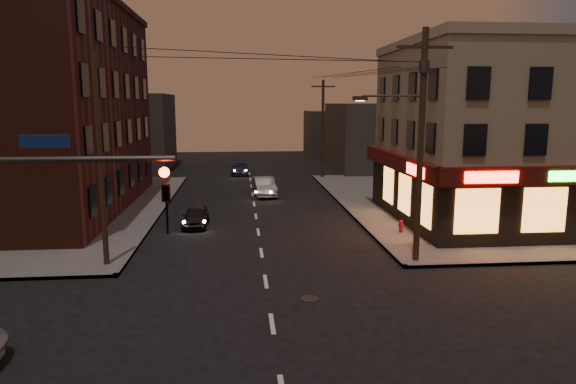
{
  "coord_description": "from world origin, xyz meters",
  "views": [
    {
      "loc": [
        -0.96,
        -15.61,
        7.06
      ],
      "look_at": [
        1.13,
        6.46,
        3.2
      ],
      "focal_mm": 32.0,
      "sensor_mm": 36.0,
      "label": 1
    }
  ],
  "objects": [
    {
      "name": "ground",
      "position": [
        0.0,
        0.0,
        0.0
      ],
      "size": [
        120.0,
        120.0,
        0.0
      ],
      "primitive_type": "plane",
      "color": "black",
      "rests_on": "ground"
    },
    {
      "name": "sidewalk_ne",
      "position": [
        18.0,
        19.0,
        0.07
      ],
      "size": [
        24.0,
        28.0,
        0.15
      ],
      "primitive_type": "cube",
      "color": "#514F4C",
      "rests_on": "ground"
    },
    {
      "name": "pizza_building",
      "position": [
        15.93,
        13.43,
        5.35
      ],
      "size": [
        15.85,
        12.85,
        10.5
      ],
      "color": "gray",
      "rests_on": "sidewalk_ne"
    },
    {
      "name": "brick_apartment",
      "position": [
        -14.5,
        19.0,
        6.65
      ],
      "size": [
        12.0,
        20.0,
        13.0
      ],
      "primitive_type": "cube",
      "color": "#4B1F18",
      "rests_on": "sidewalk_nw"
    },
    {
      "name": "bg_building_ne_a",
      "position": [
        14.0,
        38.0,
        3.5
      ],
      "size": [
        10.0,
        12.0,
        7.0
      ],
      "primitive_type": "cube",
      "color": "#3F3D3A",
      "rests_on": "ground"
    },
    {
      "name": "bg_building_nw",
      "position": [
        -13.0,
        42.0,
        4.0
      ],
      "size": [
        9.0,
        10.0,
        8.0
      ],
      "primitive_type": "cube",
      "color": "#3F3D3A",
      "rests_on": "ground"
    },
    {
      "name": "bg_building_ne_b",
      "position": [
        12.0,
        52.0,
        3.0
      ],
      "size": [
        8.0,
        8.0,
        6.0
      ],
      "primitive_type": "cube",
      "color": "#3F3D3A",
      "rests_on": "ground"
    },
    {
      "name": "utility_pole_main",
      "position": [
        6.68,
        5.8,
        5.76
      ],
      "size": [
        4.2,
        0.44,
        10.0
      ],
      "color": "#382619",
      "rests_on": "sidewalk_ne"
    },
    {
      "name": "utility_pole_far",
      "position": [
        6.8,
        32.0,
        4.65
      ],
      "size": [
        0.26,
        0.26,
        9.0
      ],
      "primitive_type": "cylinder",
      "color": "#382619",
      "rests_on": "sidewalk_ne"
    },
    {
      "name": "utility_pole_west",
      "position": [
        -6.8,
        6.5,
        4.65
      ],
      "size": [
        0.24,
        0.24,
        9.0
      ],
      "primitive_type": "cylinder",
      "color": "#382619",
      "rests_on": "sidewalk_nw"
    },
    {
      "name": "traffic_signal",
      "position": [
        -5.57,
        -5.6,
        4.16
      ],
      "size": [
        4.49,
        0.32,
        6.47
      ],
      "color": "#333538",
      "rests_on": "ground"
    },
    {
      "name": "sedan_near",
      "position": [
        -3.55,
        13.76,
        0.58
      ],
      "size": [
        1.48,
        3.47,
        1.17
      ],
      "primitive_type": "imported",
      "rotation": [
        0.0,
        0.0,
        -0.03
      ],
      "color": "black",
      "rests_on": "ground"
    },
    {
      "name": "sedan_mid",
      "position": [
        0.89,
        23.36,
        0.71
      ],
      "size": [
        1.84,
        4.41,
        1.42
      ],
      "primitive_type": "imported",
      "rotation": [
        0.0,
        0.0,
        0.08
      ],
      "color": "slate",
      "rests_on": "ground"
    },
    {
      "name": "sedan_far",
      "position": [
        -0.96,
        35.6,
        0.62
      ],
      "size": [
        1.78,
        4.3,
        1.24
      ],
      "primitive_type": "imported",
      "rotation": [
        0.0,
        0.0,
        -0.01
      ],
      "color": "#181F31",
      "rests_on": "ground"
    },
    {
      "name": "fire_hydrant",
      "position": [
        7.66,
        10.67,
        0.53
      ],
      "size": [
        0.3,
        0.3,
        0.69
      ],
      "rotation": [
        0.0,
        0.0,
        -0.02
      ],
      "color": "maroon",
      "rests_on": "sidewalk_ne"
    }
  ]
}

